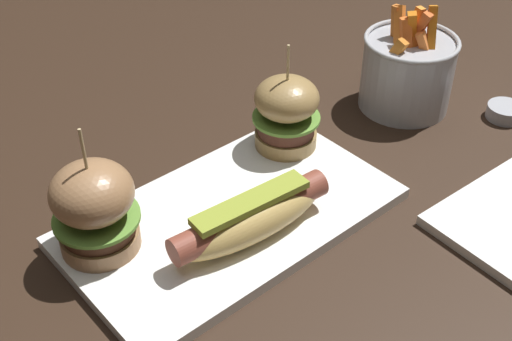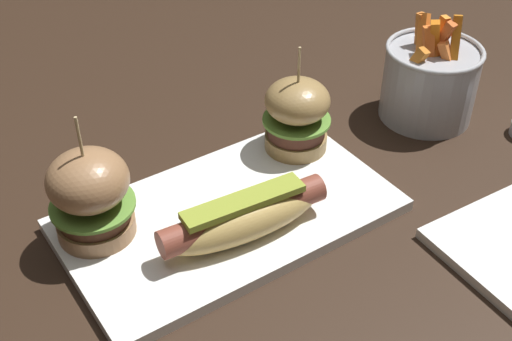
# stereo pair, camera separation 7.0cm
# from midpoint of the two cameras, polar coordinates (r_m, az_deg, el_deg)

# --- Properties ---
(ground_plane) EXTENTS (3.00, 3.00, 0.00)m
(ground_plane) POSITION_cam_midpoint_polar(r_m,az_deg,el_deg) (0.75, 0.36, -4.31)
(ground_plane) COLOR black
(platter_main) EXTENTS (0.36, 0.21, 0.01)m
(platter_main) POSITION_cam_midpoint_polar(r_m,az_deg,el_deg) (0.75, 0.36, -3.91)
(platter_main) COLOR white
(platter_main) RESTS_ON ground
(hot_dog) EXTENTS (0.19, 0.06, 0.05)m
(hot_dog) POSITION_cam_midpoint_polar(r_m,az_deg,el_deg) (0.70, 1.83, -4.11)
(hot_dog) COLOR tan
(hot_dog) RESTS_ON platter_main
(slider_left) EXTENTS (0.09, 0.09, 0.15)m
(slider_left) POSITION_cam_midpoint_polar(r_m,az_deg,el_deg) (0.69, -11.15, -2.14)
(slider_left) COLOR #986D48
(slider_left) RESTS_ON platter_main
(slider_right) EXTENTS (0.08, 0.08, 0.14)m
(slider_right) POSITION_cam_midpoint_polar(r_m,az_deg,el_deg) (0.81, 5.96, 4.67)
(slider_right) COLOR #9B7A48
(slider_right) RESTS_ON platter_main
(fries_bucket) EXTENTS (0.13, 0.13, 0.15)m
(fries_bucket) POSITION_cam_midpoint_polar(r_m,az_deg,el_deg) (0.93, 16.69, 7.28)
(fries_bucket) COLOR #A8AAB2
(fries_bucket) RESTS_ON ground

